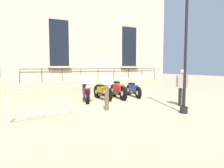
% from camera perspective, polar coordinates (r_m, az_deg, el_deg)
% --- Properties ---
extents(ground_plane, '(60.00, 60.00, 0.00)m').
position_cam_1_polar(ground_plane, '(10.48, 0.51, -4.45)').
color(ground_plane, tan).
extents(building_facade, '(0.82, 10.24, 7.90)m').
position_cam_1_polar(building_facade, '(12.72, -4.77, 14.45)').
color(building_facade, '#C6B28E').
rests_on(building_facade, ground_plane).
extents(motorcycle_maroon, '(2.14, 0.93, 1.28)m').
position_cam_1_polar(motorcycle_maroon, '(10.09, -7.30, -2.38)').
color(motorcycle_maroon, black).
rests_on(motorcycle_maroon, ground_plane).
extents(motorcycle_yellow, '(1.93, 0.71, 1.19)m').
position_cam_1_polar(motorcycle_yellow, '(10.49, -2.60, -2.10)').
color(motorcycle_yellow, black).
rests_on(motorcycle_yellow, ground_plane).
extents(motorcycle_red, '(2.14, 0.69, 1.11)m').
position_cam_1_polar(motorcycle_red, '(10.84, 1.78, -1.75)').
color(motorcycle_red, black).
rests_on(motorcycle_red, ground_plane).
extents(motorcycle_blue, '(1.99, 0.70, 1.26)m').
position_cam_1_polar(motorcycle_blue, '(11.49, 6.11, -1.56)').
color(motorcycle_blue, black).
rests_on(motorcycle_blue, ground_plane).
extents(lamppost, '(0.32, 0.32, 4.92)m').
position_cam_1_polar(lamppost, '(7.84, 20.08, 12.17)').
color(lamppost, black).
rests_on(lamppost, ground_plane).
extents(crowd_barrier, '(0.33, 2.44, 1.05)m').
position_cam_1_polar(crowd_barrier, '(7.07, -17.35, -4.55)').
color(crowd_barrier, '#B7B7BF').
rests_on(crowd_barrier, ground_plane).
extents(bollard, '(0.17, 0.17, 1.02)m').
position_cam_1_polar(bollard, '(7.91, -1.48, -3.73)').
color(bollard, brown).
rests_on(bollard, ground_plane).
extents(pedestrian_standing, '(0.45, 0.39, 1.58)m').
position_cam_1_polar(pedestrian_standing, '(9.22, 19.14, -0.47)').
color(pedestrian_standing, black).
rests_on(pedestrian_standing, ground_plane).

